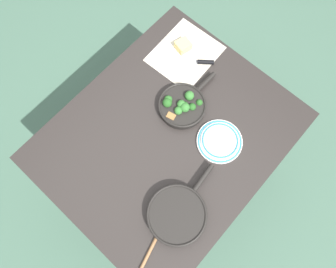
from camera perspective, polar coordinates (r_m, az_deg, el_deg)
ground_plane at (r=2.16m, az=-0.00°, el=-5.89°), size 14.00×14.00×0.00m
dining_table_red at (r=1.53m, az=-0.00°, el=-1.07°), size 1.18×0.97×0.73m
skillet_broccoli at (r=1.48m, az=2.73°, el=5.49°), size 0.36×0.24×0.08m
skillet_eggs at (r=1.37m, az=1.76°, el=-15.03°), size 0.41×0.27×0.05m
wooden_spoon at (r=1.39m, az=-2.53°, el=-19.70°), size 0.39×0.13×0.02m
parchment_sheet at (r=1.65m, az=3.27°, el=15.00°), size 0.36×0.31×0.00m
grater_knife at (r=1.62m, az=5.07°, el=13.50°), size 0.20×0.24×0.02m
cheese_block at (r=1.65m, az=2.92°, el=16.45°), size 0.09×0.08×0.05m
dinner_plate_stack at (r=1.45m, az=9.82°, el=-1.33°), size 0.22×0.22×0.03m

